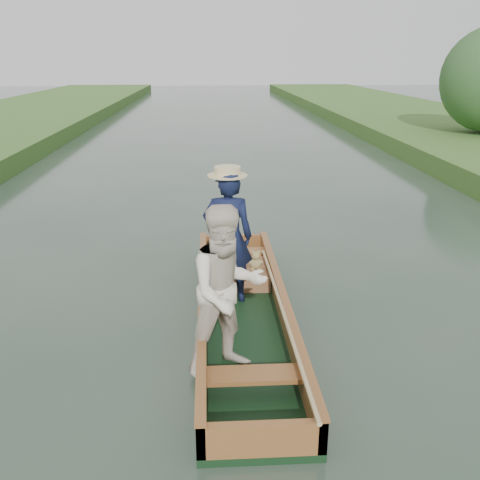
{
  "coord_description": "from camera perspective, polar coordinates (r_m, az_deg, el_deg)",
  "views": [
    {
      "loc": [
        -0.4,
        -6.12,
        3.27
      ],
      "look_at": [
        0.0,
        0.6,
        0.95
      ],
      "focal_mm": 40.0,
      "sensor_mm": 36.0,
      "label": 1
    }
  ],
  "objects": [
    {
      "name": "punt",
      "position": [
        6.42,
        -0.67,
        -4.71
      ],
      "size": [
        1.33,
        5.18,
        1.92
      ],
      "color": "black",
      "rests_on": "ground"
    },
    {
      "name": "ground",
      "position": [
        6.95,
        0.3,
        -9.05
      ],
      "size": [
        120.0,
        120.0,
        0.0
      ],
      "primitive_type": "plane",
      "color": "#283D30",
      "rests_on": "ground"
    },
    {
      "name": "trees_far",
      "position": [
        13.48,
        10.59,
        15.64
      ],
      "size": [
        22.31,
        15.24,
        4.62
      ],
      "color": "#47331E",
      "rests_on": "ground"
    }
  ]
}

